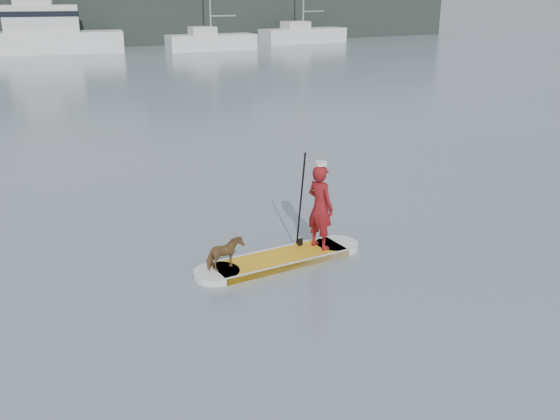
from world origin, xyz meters
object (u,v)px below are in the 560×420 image
paddleboard (280,259)px  sailboat_e (211,41)px  paddler (320,207)px  dog (225,254)px  sailboat_f (302,34)px  motor_yacht_a (50,31)px

paddleboard → sailboat_e: 42.32m
paddler → dog: 2.00m
sailboat_f → paddleboard: bearing=-123.1°
motor_yacht_a → paddler: bearing=-81.1°
sailboat_e → motor_yacht_a: 12.34m
sailboat_e → motor_yacht_a: sailboat_e is taller
paddleboard → paddler: paddler is taller
sailboat_f → dog: bearing=-124.1°
paddleboard → paddler: size_ratio=2.09×
paddleboard → sailboat_e: (14.59, 39.72, 0.68)m
paddler → dog: bearing=77.1°
sailboat_e → sailboat_f: sailboat_f is taller
paddleboard → sailboat_e: bearing=67.8°
paddleboard → motor_yacht_a: (2.80, 43.22, 1.60)m
paddleboard → motor_yacht_a: bearing=84.2°
dog → sailboat_e: sailboat_e is taller
paddler → paddleboard: bearing=77.1°
paddler → sailboat_e: sailboat_e is taller
sailboat_e → motor_yacht_a: size_ratio=1.01×
paddleboard → paddler: bearing=-0.0°
paddler → sailboat_f: (24.05, 42.70, -0.08)m
dog → sailboat_f: 50.05m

